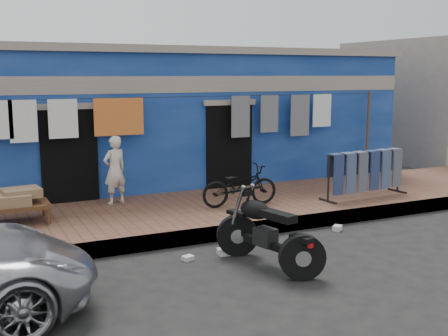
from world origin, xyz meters
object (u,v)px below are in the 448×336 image
seated_person (115,170)px  motorcycle (268,230)px  charpoy (0,208)px  bicycle (240,181)px  jeans_rack (365,173)px

seated_person → motorcycle: size_ratio=0.75×
charpoy → bicycle: bearing=-6.6°
motorcycle → jeans_rack: size_ratio=0.86×
seated_person → bicycle: (2.12, -1.22, -0.18)m
bicycle → motorcycle: (-0.90, -2.66, -0.19)m
motorcycle → jeans_rack: (3.61, 2.28, 0.19)m
seated_person → motorcycle: bearing=88.1°
bicycle → jeans_rack: jeans_rack is taller
charpoy → jeans_rack: bearing=-7.1°
bicycle → charpoy: (-4.28, 0.49, -0.21)m
bicycle → charpoy: size_ratio=0.90×
bicycle → charpoy: bicycle is taller
motorcycle → seated_person: bearing=93.7°
bicycle → jeans_rack: (2.71, -0.38, 0.01)m
seated_person → bicycle: seated_person is taller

